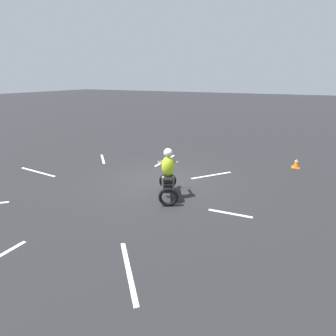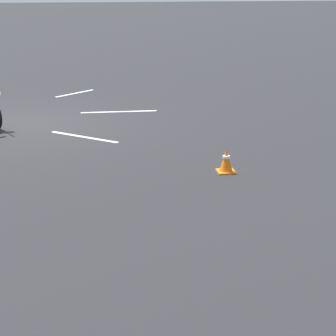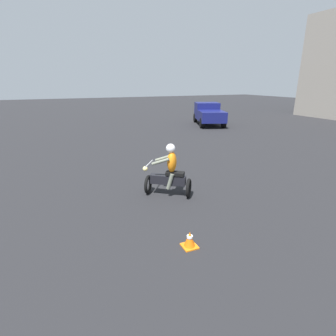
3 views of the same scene
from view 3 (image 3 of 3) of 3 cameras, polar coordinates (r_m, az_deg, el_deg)
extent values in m
torus|color=black|center=(8.35, -4.36, -3.59)|extent=(0.54, 0.44, 0.60)
torus|color=black|center=(8.07, 4.51, -4.38)|extent=(0.54, 0.44, 0.60)
cube|color=black|center=(8.10, 0.00, -2.55)|extent=(0.85, 1.03, 0.28)
cube|color=black|center=(7.98, 1.54, -1.20)|extent=(0.54, 0.60, 0.10)
cylinder|color=silver|center=(8.10, -4.14, 0.98)|extent=(0.58, 0.45, 0.04)
sphere|color=#F2E08C|center=(8.19, -4.98, -0.17)|extent=(0.22, 0.22, 0.16)
ellipsoid|color=orange|center=(7.89, 0.85, 1.32)|extent=(0.49, 0.46, 0.64)
cylinder|color=slate|center=(8.13, -0.92, 2.20)|extent=(0.40, 0.49, 0.27)
cylinder|color=slate|center=(7.76, -1.63, 1.40)|extent=(0.40, 0.49, 0.27)
cylinder|color=slate|center=(8.21, 0.90, -2.27)|extent=(0.24, 0.27, 0.51)
cylinder|color=slate|center=(7.96, 0.47, -2.96)|extent=(0.24, 0.27, 0.51)
sphere|color=silver|center=(7.79, 0.57, 4.29)|extent=(0.39, 0.39, 0.28)
cylinder|color=black|center=(23.80, 10.09, 10.73)|extent=(0.80, 0.50, 0.76)
cylinder|color=black|center=(23.47, 5.98, 10.81)|extent=(0.80, 0.50, 0.76)
cylinder|color=black|center=(20.82, 12.03, 9.56)|extent=(0.80, 0.50, 0.76)
cylinder|color=black|center=(20.44, 7.36, 9.65)|extent=(0.80, 0.50, 0.76)
cube|color=navy|center=(21.08, 9.45, 11.06)|extent=(2.91, 2.61, 0.80)
cube|color=navy|center=(22.90, 8.45, 12.29)|extent=(2.16, 2.34, 1.30)
cube|color=black|center=(23.50, 8.17, 13.31)|extent=(0.70, 1.64, 0.56)
cube|color=orange|center=(5.94, 4.70, -16.58)|extent=(0.32, 0.32, 0.03)
cone|color=orange|center=(5.84, 4.74, -15.10)|extent=(0.24, 0.24, 0.34)
cylinder|color=white|center=(5.81, 4.76, -14.69)|extent=(0.13, 0.13, 0.05)
camera|label=1|loc=(9.39, -164.97, -15.90)|focal=28.00mm
camera|label=2|loc=(5.85, 47.15, 14.01)|focal=70.00mm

